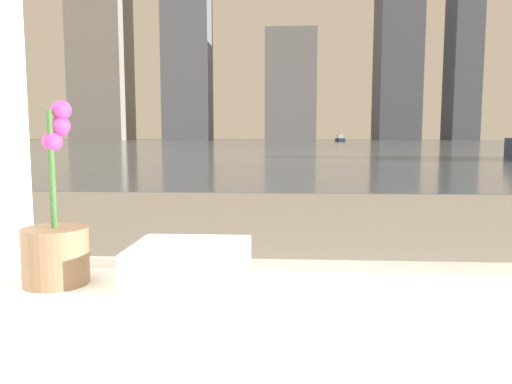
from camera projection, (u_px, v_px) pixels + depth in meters
name	position (u px, v px, depth m)	size (l,w,h in m)	color
potted_orchid	(56.00, 244.00, 1.01)	(0.13, 0.13, 0.37)	#8C6B4C
towel_stack	(190.00, 263.00, 1.02)	(0.23, 0.21, 0.08)	white
harbor_water	(288.00, 143.00, 61.76)	(180.00, 110.00, 0.01)	slate
harbor_boat_1	(340.00, 139.00, 78.99)	(1.32, 3.16, 1.16)	navy
skyline_tower_0	(101.00, 60.00, 118.09)	(12.60, 11.34, 37.92)	gray
skyline_tower_1	(187.00, 21.00, 115.79)	(10.84, 8.52, 55.18)	slate
skyline_tower_2	(291.00, 87.00, 115.91)	(11.38, 13.99, 24.60)	slate
skyline_tower_4	(463.00, 64.00, 112.84)	(6.07, 9.00, 34.54)	#4C515B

